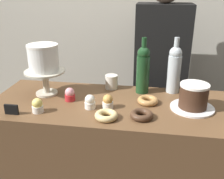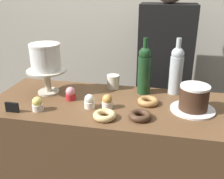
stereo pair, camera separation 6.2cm
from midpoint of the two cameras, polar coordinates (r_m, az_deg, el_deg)
back_wall at (r=2.13m, az=5.76°, el=16.21°), size 6.00×0.05×2.60m
display_counter at (r=1.66m, az=1.13°, el=-17.48°), size 1.33×0.54×0.92m
cake_stand_pedestal at (r=1.55m, az=-12.84°, el=2.64°), size 0.23×0.23×0.14m
white_layer_cake at (r=1.51m, az=-13.23°, el=6.94°), size 0.17×0.17×0.15m
silver_serving_platter at (r=1.40m, az=18.40°, el=-4.17°), size 0.22×0.22×0.01m
chocolate_round_cake at (r=1.38m, az=18.74°, el=-1.62°), size 0.15×0.15×0.13m
wine_bottle_green at (r=1.51m, az=8.29°, el=4.36°), size 0.08×0.08×0.33m
wine_bottle_clear at (r=1.55m, az=14.99°, el=4.21°), size 0.08×0.08×0.33m
cupcake_vanilla at (r=1.35m, az=-3.62°, el=-2.64°), size 0.06×0.06×0.07m
cupcake_lemon at (r=1.36m, az=-14.70°, el=-3.13°), size 0.06×0.06×0.07m
cupcake_caramel at (r=1.35m, az=0.29°, el=-2.70°), size 0.06×0.06×0.07m
cupcake_strawberry at (r=1.46m, az=-7.84°, el=-0.94°), size 0.06×0.06×0.07m
donut_glazed at (r=1.25m, az=-0.16°, el=-5.69°), size 0.11×0.11×0.03m
donut_maple at (r=1.41m, az=9.12°, el=-2.57°), size 0.11×0.11×0.03m
donut_chocolate at (r=1.26m, az=7.55°, el=-5.67°), size 0.11×0.11×0.03m
price_sign_chalkboard at (r=1.39m, az=-19.81°, el=-3.70°), size 0.07×0.01×0.05m
coffee_cup_ceramic at (r=1.60m, az=1.38°, el=1.68°), size 0.08×0.08×0.09m
barista_figure at (r=1.90m, az=11.96°, el=0.75°), size 0.36×0.22×1.60m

